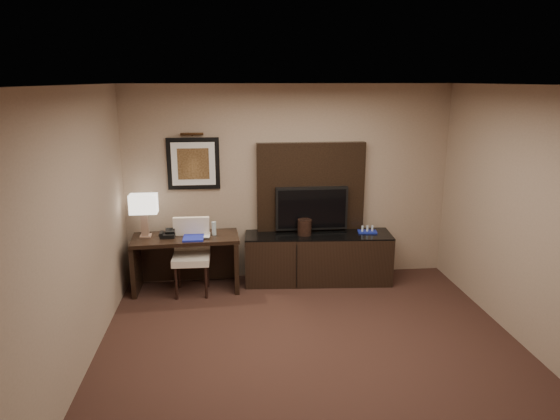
{
  "coord_description": "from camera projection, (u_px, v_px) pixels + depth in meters",
  "views": [
    {
      "loc": [
        -0.81,
        -4.26,
        2.75
      ],
      "look_at": [
        -0.2,
        1.8,
        1.15
      ],
      "focal_mm": 32.0,
      "sensor_mm": 36.0,
      "label": 1
    }
  ],
  "objects": [
    {
      "name": "wall_left",
      "position": [
        65.0,
        246.0,
        4.32
      ],
      "size": [
        0.01,
        5.0,
        2.7
      ],
      "primitive_type": "cube",
      "color": "gray",
      "rests_on": "floor"
    },
    {
      "name": "tv_wall_panel",
      "position": [
        311.0,
        189.0,
        6.94
      ],
      "size": [
        1.5,
        0.12,
        1.3
      ],
      "primitive_type": "cube",
      "color": "black",
      "rests_on": "wall_back"
    },
    {
      "name": "table_lamp",
      "position": [
        144.0,
        217.0,
        6.51
      ],
      "size": [
        0.35,
        0.22,
        0.54
      ],
      "primitive_type": null,
      "rotation": [
        0.0,
        0.0,
        -0.11
      ],
      "color": "#95715D",
      "rests_on": "desk"
    },
    {
      "name": "ceiling",
      "position": [
        325.0,
        85.0,
        4.2
      ],
      "size": [
        4.5,
        5.0,
        0.01
      ],
      "primitive_type": "cube",
      "color": "silver",
      "rests_on": "wall_back"
    },
    {
      "name": "blue_folder",
      "position": [
        194.0,
        237.0,
        6.51
      ],
      "size": [
        0.27,
        0.35,
        0.02
      ],
      "primitive_type": "cube",
      "rotation": [
        0.0,
        0.0,
        -0.01
      ],
      "color": "#1924A6",
      "rests_on": "desk"
    },
    {
      "name": "tv",
      "position": [
        312.0,
        208.0,
        6.9
      ],
      "size": [
        1.0,
        0.08,
        0.6
      ],
      "primitive_type": "cube",
      "color": "black",
      "rests_on": "tv_wall_panel"
    },
    {
      "name": "wall_back",
      "position": [
        289.0,
        183.0,
        6.94
      ],
      "size": [
        4.5,
        0.01,
        2.7
      ],
      "primitive_type": "cube",
      "color": "gray",
      "rests_on": "floor"
    },
    {
      "name": "artwork",
      "position": [
        193.0,
        164.0,
        6.72
      ],
      "size": [
        0.7,
        0.04,
        0.7
      ],
      "primitive_type": "cube",
      "color": "black",
      "rests_on": "wall_back"
    },
    {
      "name": "wall_right",
      "position": [
        554.0,
        231.0,
        4.76
      ],
      "size": [
        0.01,
        5.0,
        2.7
      ],
      "primitive_type": "cube",
      "color": "gray",
      "rests_on": "floor"
    },
    {
      "name": "water_bottle",
      "position": [
        214.0,
        228.0,
        6.62
      ],
      "size": [
        0.07,
        0.07,
        0.18
      ],
      "primitive_type": "cylinder",
      "rotation": [
        0.0,
        0.0,
        0.21
      ],
      "color": "silver",
      "rests_on": "desk"
    },
    {
      "name": "book",
      "position": [
        196.0,
        228.0,
        6.54
      ],
      "size": [
        0.17,
        0.03,
        0.23
      ],
      "primitive_type": "imported",
      "rotation": [
        0.0,
        0.0,
        -0.02
      ],
      "color": "#A9A585",
      "rests_on": "desk"
    },
    {
      "name": "wall_front",
      "position": [
        427.0,
        417.0,
        2.13
      ],
      "size": [
        4.5,
        0.01,
        2.7
      ],
      "primitive_type": "cube",
      "color": "gray",
      "rests_on": "floor"
    },
    {
      "name": "floor",
      "position": [
        318.0,
        370.0,
        4.88
      ],
      "size": [
        4.5,
        5.0,
        0.01
      ],
      "primitive_type": "cube",
      "color": "#311B16",
      "rests_on": "ground"
    },
    {
      "name": "picture_light",
      "position": [
        192.0,
        134.0,
        6.58
      ],
      "size": [
        0.04,
        0.04,
        0.3
      ],
      "primitive_type": "cylinder",
      "color": "#3B2513",
      "rests_on": "wall_back"
    },
    {
      "name": "ice_bucket",
      "position": [
        304.0,
        227.0,
        6.8
      ],
      "size": [
        0.23,
        0.23,
        0.22
      ],
      "primitive_type": "cylinder",
      "rotation": [
        0.0,
        0.0,
        0.18
      ],
      "color": "black",
      "rests_on": "credenza"
    },
    {
      "name": "desk",
      "position": [
        187.0,
        263.0,
        6.67
      ],
      "size": [
        1.42,
        0.67,
        0.74
      ],
      "primitive_type": "cube",
      "rotation": [
        0.0,
        0.0,
        0.05
      ],
      "color": "black",
      "rests_on": "floor"
    },
    {
      "name": "credenza",
      "position": [
        318.0,
        258.0,
        6.95
      ],
      "size": [
        2.04,
        0.69,
        0.69
      ],
      "primitive_type": "cube",
      "rotation": [
        0.0,
        0.0,
        -0.07
      ],
      "color": "black",
      "rests_on": "floor"
    },
    {
      "name": "minibar_tray",
      "position": [
        367.0,
        229.0,
        6.91
      ],
      "size": [
        0.28,
        0.19,
        0.09
      ],
      "primitive_type": null,
      "rotation": [
        0.0,
        0.0,
        -0.15
      ],
      "color": "#172597",
      "rests_on": "credenza"
    },
    {
      "name": "desk_phone",
      "position": [
        168.0,
        234.0,
        6.53
      ],
      "size": [
        0.19,
        0.17,
        0.09
      ],
      "primitive_type": null,
      "rotation": [
        0.0,
        0.0,
        -0.01
      ],
      "color": "black",
      "rests_on": "desk"
    },
    {
      "name": "desk_chair",
      "position": [
        191.0,
        258.0,
        6.51
      ],
      "size": [
        0.48,
        0.55,
        0.99
      ],
      "primitive_type": null,
      "rotation": [
        0.0,
        0.0,
        -0.01
      ],
      "color": "#F0DFC8",
      "rests_on": "floor"
    }
  ]
}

